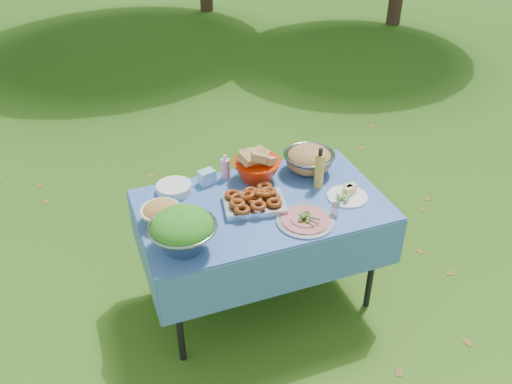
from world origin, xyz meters
TOP-DOWN VIEW (x-y plane):
  - ground at (0.00, 0.00)m, footprint 80.00×80.00m
  - picnic_table at (0.00, 0.00)m, footprint 1.46×0.86m
  - salad_bowl at (-0.54, -0.24)m, footprint 0.45×0.45m
  - pasta_bowl_white at (-0.60, 0.04)m, footprint 0.28×0.28m
  - plate_stack at (-0.46, 0.31)m, footprint 0.25×0.25m
  - wipes_box at (-0.24, 0.33)m, footprint 0.12×0.10m
  - sanitizer_bottle at (-0.11, 0.35)m, footprint 0.07×0.07m
  - bread_bowl at (0.07, 0.27)m, footprint 0.36×0.36m
  - pasta_bowl_steel at (0.42, 0.25)m, footprint 0.33×0.33m
  - fried_tray at (-0.06, -0.02)m, footprint 0.40×0.31m
  - charcuterie_platter at (0.17, -0.25)m, footprint 0.38×0.38m
  - oil_bottle at (0.40, 0.05)m, footprint 0.06×0.06m
  - cheese_plate at (0.51, -0.12)m, footprint 0.31×0.31m
  - shaker at (0.36, -0.25)m, footprint 0.05×0.05m

SIDE VIEW (x-z plane):
  - ground at x=0.00m, z-range 0.00..0.00m
  - picnic_table at x=0.00m, z-range 0.00..0.76m
  - plate_stack at x=-0.46m, z-range 0.76..0.81m
  - cheese_plate at x=0.51m, z-range 0.76..0.83m
  - charcuterie_platter at x=0.17m, z-range 0.76..0.84m
  - shaker at x=0.36m, z-range 0.76..0.84m
  - fried_tray at x=-0.06m, z-range 0.76..0.84m
  - wipes_box at x=-0.24m, z-range 0.76..0.85m
  - pasta_bowl_white at x=-0.60m, z-range 0.76..0.89m
  - sanitizer_bottle at x=-0.11m, z-range 0.76..0.93m
  - pasta_bowl_steel at x=0.42m, z-range 0.76..0.94m
  - bread_bowl at x=0.07m, z-range 0.76..0.96m
  - salad_bowl at x=-0.54m, z-range 0.76..1.00m
  - oil_bottle at x=0.40m, z-range 0.76..1.03m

